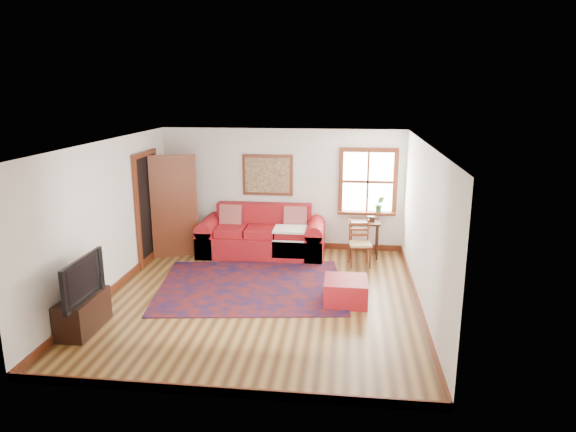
# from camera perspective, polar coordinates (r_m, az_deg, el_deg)

# --- Properties ---
(ground) EXTENTS (5.50, 5.50, 0.00)m
(ground) POSITION_cam_1_polar(r_m,az_deg,el_deg) (8.41, -3.04, -9.08)
(ground) COLOR #492D13
(ground) RESTS_ON ground
(room_envelope) EXTENTS (5.04, 5.54, 2.52)m
(room_envelope) POSITION_cam_1_polar(r_m,az_deg,el_deg) (7.92, -3.18, 2.00)
(room_envelope) COLOR silver
(room_envelope) RESTS_ON ground
(window) EXTENTS (1.18, 0.20, 1.38)m
(window) POSITION_cam_1_polar(r_m,az_deg,el_deg) (10.52, 9.00, 3.02)
(window) COLOR white
(window) RESTS_ON ground
(doorway) EXTENTS (0.89, 1.08, 2.14)m
(doorway) POSITION_cam_1_polar(r_m,az_deg,el_deg) (10.29, -13.63, 1.15)
(doorway) COLOR black
(doorway) RESTS_ON ground
(framed_artwork) EXTENTS (1.05, 0.07, 0.85)m
(framed_artwork) POSITION_cam_1_polar(r_m,az_deg,el_deg) (10.60, -2.29, 4.57)
(framed_artwork) COLOR #5E2714
(framed_artwork) RESTS_ON ground
(persian_rug) EXTENTS (3.38, 2.85, 0.02)m
(persian_rug) POSITION_cam_1_polar(r_m,az_deg,el_deg) (8.87, -4.11, -7.75)
(persian_rug) COLOR #58130C
(persian_rug) RESTS_ON ground
(red_leather_sofa) EXTENTS (2.51, 1.04, 0.98)m
(red_leather_sofa) POSITION_cam_1_polar(r_m,az_deg,el_deg) (10.46, -2.87, -2.47)
(red_leather_sofa) COLOR maroon
(red_leather_sofa) RESTS_ON ground
(red_ottoman) EXTENTS (0.68, 0.68, 0.39)m
(red_ottoman) POSITION_cam_1_polar(r_m,az_deg,el_deg) (8.21, 6.43, -8.28)
(red_ottoman) COLOR maroon
(red_ottoman) RESTS_ON ground
(side_table) EXTENTS (0.61, 0.46, 0.74)m
(side_table) POSITION_cam_1_polar(r_m,az_deg,el_deg) (10.28, 8.47, -1.23)
(side_table) COLOR black
(side_table) RESTS_ON ground
(ladder_back_chair) EXTENTS (0.46, 0.44, 0.87)m
(ladder_back_chair) POSITION_cam_1_polar(r_m,az_deg,el_deg) (9.83, 7.96, -2.82)
(ladder_back_chair) COLOR tan
(ladder_back_chair) RESTS_ON ground
(media_cabinet) EXTENTS (0.41, 0.91, 0.50)m
(media_cabinet) POSITION_cam_1_polar(r_m,az_deg,el_deg) (7.83, -21.82, -9.98)
(media_cabinet) COLOR black
(media_cabinet) RESTS_ON ground
(television) EXTENTS (0.14, 1.05, 0.61)m
(television) POSITION_cam_1_polar(r_m,az_deg,el_deg) (7.52, -22.51, -6.49)
(television) COLOR black
(television) RESTS_ON media_cabinet
(candle_hurricane) EXTENTS (0.12, 0.12, 0.18)m
(candle_hurricane) POSITION_cam_1_polar(r_m,az_deg,el_deg) (8.02, -20.35, -6.69)
(candle_hurricane) COLOR silver
(candle_hurricane) RESTS_ON media_cabinet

